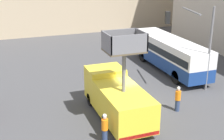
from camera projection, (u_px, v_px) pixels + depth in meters
ground_plane at (131, 109)px, 21.88m from camera, size 120.00×120.00×0.00m
utility_truck at (117, 96)px, 20.24m from camera, size 2.54×6.89×5.99m
city_bus at (169, 52)px, 28.94m from camera, size 2.55×10.51×3.01m
traffic_light_pole at (196, 36)px, 23.47m from camera, size 3.70×3.45×6.63m
road_worker_near_truck at (105, 128)px, 17.53m from camera, size 0.38×0.38×1.83m
road_worker_directing at (178, 99)px, 21.27m from camera, size 0.38×0.38×1.81m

